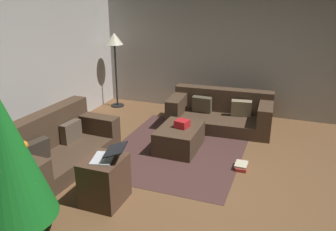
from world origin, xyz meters
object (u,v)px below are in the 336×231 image
object	(u,v)px
tv_remote	(183,126)
laptop	(108,155)
gift_box	(182,124)
christmas_tree	(4,154)
couch_right	(221,113)
ottoman	(179,138)
book_stack	(241,166)
side_table	(105,181)
corner_lamp	(114,44)
couch_left	(56,147)

from	to	relation	value
tv_remote	laptop	world-z (taller)	laptop
gift_box	christmas_tree	xyz separation A→B (m)	(-2.55, 0.97, 0.50)
couch_right	ottoman	size ratio (longest dim) A/B	2.20
book_stack	christmas_tree	bearing A→B (deg)	138.52
side_table	laptop	size ratio (longest dim) A/B	1.25
gift_box	laptop	size ratio (longest dim) A/B	0.43
gift_box	corner_lamp	distance (m)	2.69
tv_remote	side_table	xyz separation A→B (m)	(-1.73, 0.41, -0.10)
couch_right	corner_lamp	distance (m)	2.62
couch_left	couch_right	size ratio (longest dim) A/B	0.99
couch_left	laptop	size ratio (longest dim) A/B	4.10
couch_right	corner_lamp	xyz separation A→B (m)	(0.38, 2.36, 1.07)
couch_right	christmas_tree	world-z (taller)	christmas_tree
couch_right	laptop	world-z (taller)	laptop
couch_left	corner_lamp	size ratio (longest dim) A/B	1.18
laptop	side_table	bearing A→B (deg)	104.72
ottoman	corner_lamp	distance (m)	2.76
couch_left	ottoman	size ratio (longest dim) A/B	2.19
ottoman	gift_box	distance (m)	0.25
tv_remote	christmas_tree	distance (m)	2.81
couch_right	couch_left	bearing A→B (deg)	47.73
corner_lamp	ottoman	bearing A→B (deg)	-128.74
corner_lamp	gift_box	bearing A→B (deg)	-127.91
couch_right	laptop	distance (m)	2.98
side_table	corner_lamp	bearing A→B (deg)	26.07
ottoman	laptop	xyz separation A→B (m)	(-1.68, 0.31, 0.44)
gift_box	corner_lamp	bearing A→B (deg)	52.09
tv_remote	corner_lamp	size ratio (longest dim) A/B	0.10
ottoman	corner_lamp	world-z (taller)	corner_lamp
ottoman	christmas_tree	size ratio (longest dim) A/B	0.49
gift_box	ottoman	bearing A→B (deg)	113.76
book_stack	couch_left	bearing A→B (deg)	108.13
side_table	book_stack	size ratio (longest dim) A/B	1.92
gift_box	side_table	distance (m)	1.76
couch_right	corner_lamp	size ratio (longest dim) A/B	1.19
couch_left	corner_lamp	bearing A→B (deg)	-167.48
ottoman	book_stack	world-z (taller)	ottoman
couch_left	corner_lamp	world-z (taller)	corner_lamp
side_table	christmas_tree	bearing A→B (deg)	145.53
couch_left	tv_remote	bearing A→B (deg)	129.82
side_table	laptop	world-z (taller)	laptop
gift_box	side_table	bearing A→B (deg)	166.92
ottoman	tv_remote	size ratio (longest dim) A/B	5.31
couch_left	book_stack	world-z (taller)	couch_left
christmas_tree	laptop	size ratio (longest dim) A/B	3.81
couch_right	book_stack	distance (m)	1.63
laptop	christmas_tree	bearing A→B (deg)	143.53
gift_box	laptop	world-z (taller)	laptop
gift_box	book_stack	bearing A→B (deg)	-107.30
gift_box	christmas_tree	size ratio (longest dim) A/B	0.11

